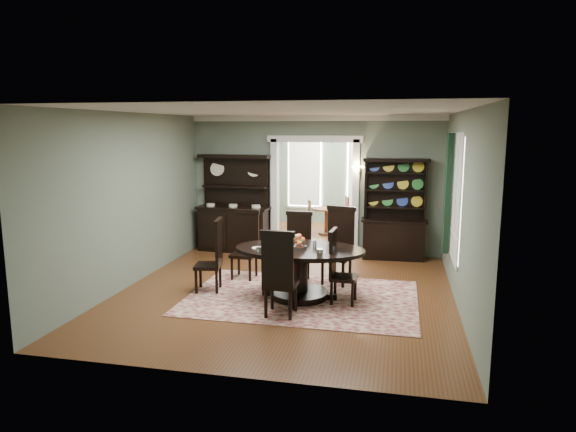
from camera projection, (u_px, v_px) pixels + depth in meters
name	position (u px, v px, depth m)	size (l,w,h in m)	color
room	(286.00, 200.00, 8.38)	(5.51, 6.01, 3.01)	brown
parlor	(330.00, 174.00, 13.68)	(3.51, 3.50, 3.01)	brown
doorway_trim	(315.00, 180.00, 11.22)	(2.08, 0.25, 2.57)	silver
right_window	(452.00, 196.00, 8.67)	(0.15, 1.47, 2.12)	white
wall_sconce	(358.00, 168.00, 10.83)	(0.27, 0.21, 0.21)	#B1792F
rug	(302.00, 297.00, 8.36)	(3.69, 2.56, 0.01)	maroon
dining_table	(300.00, 263.00, 8.27)	(2.11, 1.96, 0.83)	black
centerpiece	(299.00, 245.00, 8.18)	(1.38, 0.89, 0.23)	white
chair_far_left	(246.00, 242.00, 9.44)	(0.49, 0.47, 1.25)	black
chair_far_mid	(298.00, 245.00, 9.22)	(0.48, 0.45, 1.26)	black
chair_far_right	(339.00, 243.00, 9.10)	(0.60, 0.58, 1.37)	black
chair_end_left	(214.00, 254.00, 8.60)	(0.51, 0.52, 1.24)	black
chair_end_right	(338.00, 265.00, 8.03)	(0.43, 0.46, 1.18)	black
chair_near	(279.00, 272.00, 7.37)	(0.50, 0.46, 1.31)	black
sideboard	(234.00, 217.00, 11.50)	(1.67, 0.67, 2.15)	black
welsh_dresser	(394.00, 223.00, 10.79)	(1.37, 0.54, 2.11)	black
parlor_table	(326.00, 217.00, 13.28)	(0.75, 0.75, 0.69)	#5D2E1A
parlor_chair_left	(305.00, 216.00, 13.37)	(0.41, 0.40, 0.88)	#5D2E1A
parlor_chair_right	(351.00, 216.00, 12.84)	(0.49, 0.47, 1.05)	#5D2E1A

